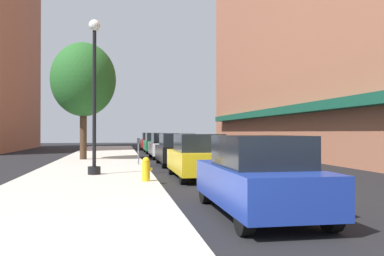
% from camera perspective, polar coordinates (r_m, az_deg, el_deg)
% --- Properties ---
extents(ground_plane, '(90.00, 90.00, 0.00)m').
position_cam_1_polar(ground_plane, '(22.51, -2.58, -4.96)').
color(ground_plane, black).
extents(sidewalk_slab, '(4.80, 50.00, 0.12)m').
position_cam_1_polar(sidewalk_slab, '(23.36, -12.71, -4.64)').
color(sidewalk_slab, '#B7B2A8').
rests_on(sidewalk_slab, ground).
extents(lamppost, '(0.48, 0.48, 5.90)m').
position_cam_1_polar(lamppost, '(16.21, -13.31, 4.66)').
color(lamppost, black).
rests_on(lamppost, sidewalk_slab).
extents(fire_hydrant, '(0.33, 0.26, 0.79)m').
position_cam_1_polar(fire_hydrant, '(13.69, -6.35, -5.64)').
color(fire_hydrant, gold).
rests_on(fire_hydrant, sidewalk_slab).
extents(parking_meter_near, '(0.14, 0.09, 1.31)m').
position_cam_1_polar(parking_meter_near, '(20.74, -7.40, -2.71)').
color(parking_meter_near, slate).
rests_on(parking_meter_near, sidewalk_slab).
extents(tree_near, '(3.80, 3.80, 6.90)m').
position_cam_1_polar(tree_near, '(25.42, -14.74, 6.43)').
color(tree_near, '#422D1E').
rests_on(tree_near, sidewalk_slab).
extents(car_blue, '(1.80, 4.30, 1.66)m').
position_cam_1_polar(car_blue, '(8.75, 9.14, -6.62)').
color(car_blue, black).
rests_on(car_blue, ground).
extents(car_yellow, '(1.80, 4.30, 1.66)m').
position_cam_1_polar(car_yellow, '(15.38, 0.79, -4.00)').
color(car_yellow, black).
rests_on(car_yellow, ground).
extents(car_black, '(1.80, 4.30, 1.66)m').
position_cam_1_polar(car_black, '(21.38, -2.21, -3.03)').
color(car_black, black).
rests_on(car_black, ground).
extents(car_white, '(1.80, 4.30, 1.66)m').
position_cam_1_polar(car_white, '(27.16, -3.84, -2.50)').
color(car_white, black).
rests_on(car_white, ground).
extents(car_green, '(1.80, 4.30, 1.66)m').
position_cam_1_polar(car_green, '(33.96, -5.04, -2.11)').
color(car_green, black).
rests_on(car_green, ground).
extents(car_red, '(1.80, 4.30, 1.66)m').
position_cam_1_polar(car_red, '(39.74, -5.73, -1.88)').
color(car_red, black).
rests_on(car_red, ground).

